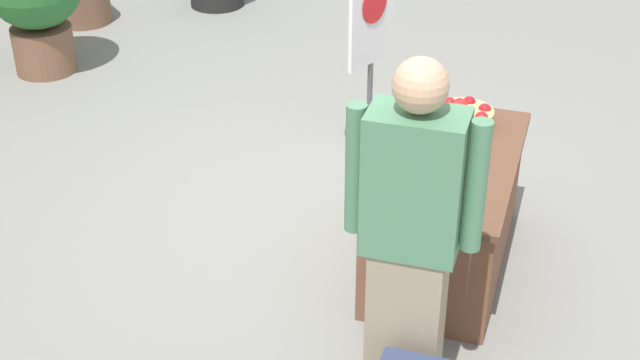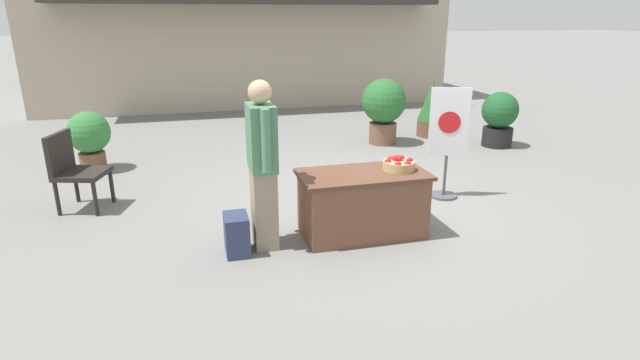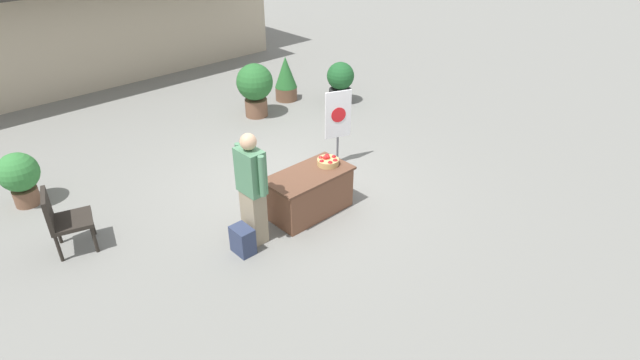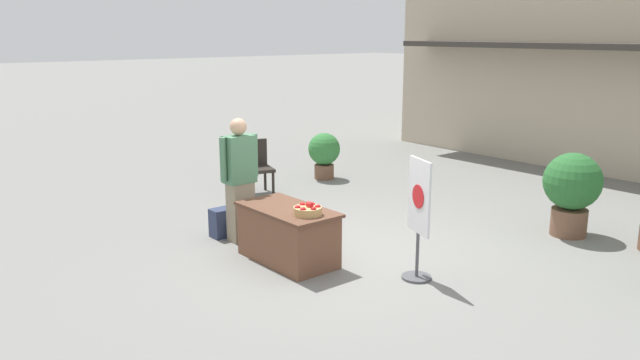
% 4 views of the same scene
% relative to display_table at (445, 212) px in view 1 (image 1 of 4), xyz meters
% --- Properties ---
extents(ground_plane, '(120.00, 120.00, 0.00)m').
position_rel_display_table_xyz_m(ground_plane, '(0.24, 0.83, -0.36)').
color(ground_plane, slate).
extents(display_table, '(1.40, 0.74, 0.72)m').
position_rel_display_table_xyz_m(display_table, '(0.00, 0.00, 0.00)').
color(display_table, brown).
rests_on(display_table, ground_plane).
extents(apple_basket, '(0.35, 0.35, 0.16)m').
position_rel_display_table_xyz_m(apple_basket, '(0.42, 0.00, 0.42)').
color(apple_basket, tan).
rests_on(apple_basket, display_table).
extents(person_visitor, '(0.27, 0.61, 1.75)m').
position_rel_display_table_xyz_m(person_visitor, '(-1.09, -0.01, 0.54)').
color(person_visitor, gray).
rests_on(person_visitor, ground_plane).
extents(poster_board, '(0.48, 0.36, 1.47)m').
position_rel_display_table_xyz_m(poster_board, '(1.47, 0.84, 0.42)').
color(poster_board, '#4C4C51').
rests_on(poster_board, ground_plane).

